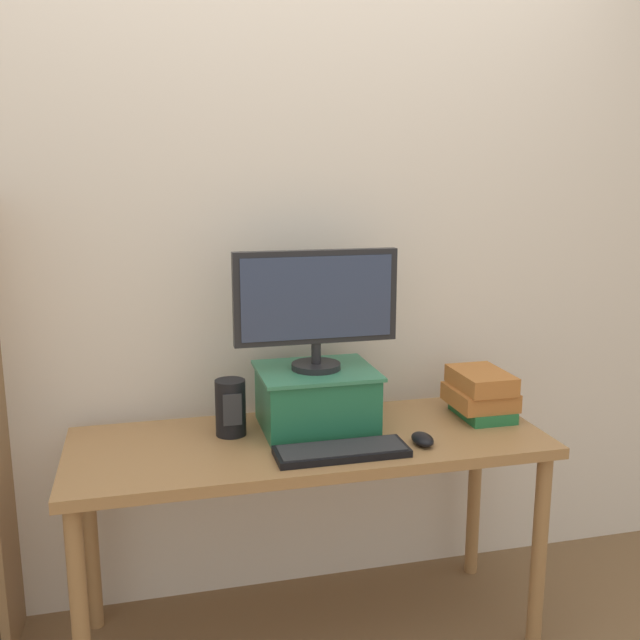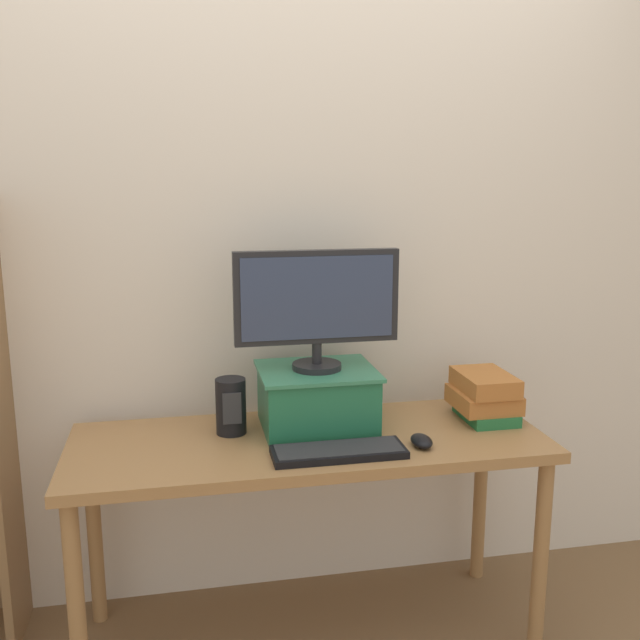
{
  "view_description": "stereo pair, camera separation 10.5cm",
  "coord_description": "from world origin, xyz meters",
  "views": [
    {
      "loc": [
        -0.5,
        -2.12,
        1.57
      ],
      "look_at": [
        0.04,
        0.04,
        1.1
      ],
      "focal_mm": 40.0,
      "sensor_mm": 36.0,
      "label": 1
    },
    {
      "loc": [
        -0.39,
        -2.15,
        1.57
      ],
      "look_at": [
        0.04,
        0.04,
        1.1
      ],
      "focal_mm": 40.0,
      "sensor_mm": 36.0,
      "label": 2
    }
  ],
  "objects": [
    {
      "name": "back_wall",
      "position": [
        0.0,
        0.39,
        1.3
      ],
      "size": [
        7.0,
        0.08,
        2.6
      ],
      "color": "beige",
      "rests_on": "ground_plane"
    },
    {
      "name": "riser_box",
      "position": [
        0.04,
        0.09,
        0.83
      ],
      "size": [
        0.39,
        0.33,
        0.2
      ],
      "color": "#1E6642",
      "rests_on": "desk"
    },
    {
      "name": "ground_plane",
      "position": [
        0.0,
        0.0,
        0.0
      ],
      "size": [
        12.0,
        12.0,
        0.0
      ],
      "primitive_type": "plane",
      "color": "brown"
    },
    {
      "name": "keyboard",
      "position": [
        0.06,
        -0.16,
        0.73
      ],
      "size": [
        0.41,
        0.14,
        0.02
      ],
      "color": "black",
      "rests_on": "desk"
    },
    {
      "name": "book_stack",
      "position": [
        0.63,
        0.06,
        0.81
      ],
      "size": [
        0.2,
        0.25,
        0.16
      ],
      "color": "#236B38",
      "rests_on": "desk"
    },
    {
      "name": "computer_monitor",
      "position": [
        0.04,
        0.09,
        1.15
      ],
      "size": [
        0.54,
        0.16,
        0.4
      ],
      "color": "black",
      "rests_on": "riser_box"
    },
    {
      "name": "desk_speaker",
      "position": [
        -0.24,
        0.09,
        0.81
      ],
      "size": [
        0.1,
        0.1,
        0.18
      ],
      "color": "black",
      "rests_on": "desk"
    },
    {
      "name": "desk",
      "position": [
        0.0,
        0.0,
        0.64
      ],
      "size": [
        1.53,
        0.57,
        0.72
      ],
      "color": "#9E7042",
      "rests_on": "ground_plane"
    },
    {
      "name": "computer_mouse",
      "position": [
        0.33,
        -0.15,
        0.74
      ],
      "size": [
        0.06,
        0.1,
        0.04
      ],
      "color": "black",
      "rests_on": "desk"
    }
  ]
}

